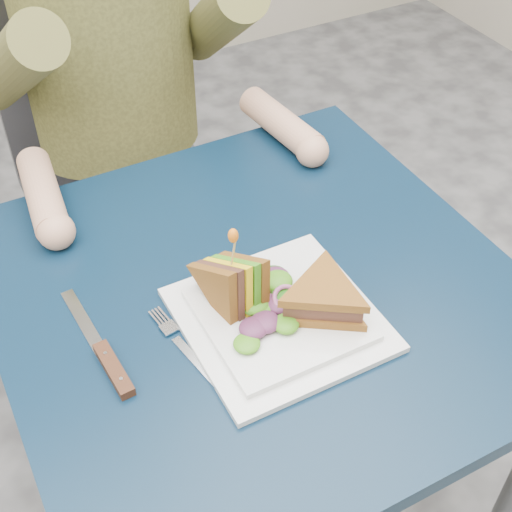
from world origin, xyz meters
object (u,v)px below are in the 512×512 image
table (257,323)px  plate (279,317)px  diner (105,10)px  sandwich_flat (323,298)px  sandwich_upright (235,286)px  chair (112,148)px  fork (188,351)px  knife (108,360)px

table → plate: bearing=-94.3°
table → diner: (-0.00, 0.61, 0.26)m
plate → sandwich_flat: bearing=-24.4°
plate → sandwich_upright: sandwich_upright is taller
chair → diner: 0.39m
plate → sandwich_upright: (-0.05, 0.04, 0.05)m
sandwich_upright → fork: (-0.09, -0.04, -0.05)m
plate → knife: bearing=169.6°
chair → diner: bearing=-90.0°
sandwich_upright → knife: bearing=-179.5°
sandwich_upright → knife: 0.20m
sandwich_flat → fork: 0.20m
chair → sandwich_upright: (-0.05, -0.75, 0.24)m
plate → sandwich_flat: sandwich_flat is taller
plate → fork: plate is taller
table → chair: size_ratio=0.81×
diner → plate: diner is taller
diner → knife: bearing=-110.9°
plate → diner: bearing=89.5°
chair → sandwich_upright: bearing=-94.0°
table → sandwich_flat: bearing=-63.6°
fork → plate: bearing=-3.6°
diner → sandwich_upright: 0.65m
fork → diner: bearing=78.1°
diner → fork: diner is taller
plate → sandwich_flat: size_ratio=1.33×
table → chair: bearing=90.0°
plate → sandwich_upright: 0.08m
chair → fork: 0.82m
sandwich_flat → knife: 0.30m
chair → diner: size_ratio=1.25×
chair → knife: 0.81m
chair → sandwich_flat: (0.05, -0.82, 0.23)m
chair → sandwich_upright: 0.79m
plate → fork: bearing=176.4°
knife → sandwich_flat: bearing=-13.2°
fork → knife: 0.11m
table → sandwich_flat: sandwich_flat is taller
knife → chair: bearing=72.1°
table → chair: 0.73m
chair → knife: (-0.24, -0.75, 0.20)m
sandwich_flat → diner: bearing=94.0°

